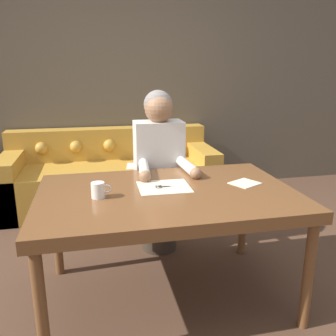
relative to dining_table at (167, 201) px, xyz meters
The scene contains 9 objects.
ground_plane 0.66m from the dining_table, 164.03° to the left, with size 16.00×16.00×0.00m, color #4C3323.
wall_back 2.30m from the dining_table, 91.54° to the left, with size 8.00×0.06×2.60m.
dining_table is the anchor object (origin of this frame).
couch 1.82m from the dining_table, 97.70° to the left, with size 2.18×0.88×0.78m.
person 0.64m from the dining_table, 83.53° to the left, with size 0.42×0.63×1.28m.
pattern_paper_main 0.10m from the dining_table, 93.62° to the left, with size 0.32×0.28×0.00m.
pattern_paper_offcut 0.52m from the dining_table, ahead, with size 0.22×0.21×0.00m.
scissors 0.10m from the dining_table, 84.01° to the left, with size 0.21×0.08×0.01m.
mug 0.42m from the dining_table, behind, with size 0.11×0.08×0.09m.
Camera 1 is at (-0.36, -1.97, 1.43)m, focal length 38.00 mm.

